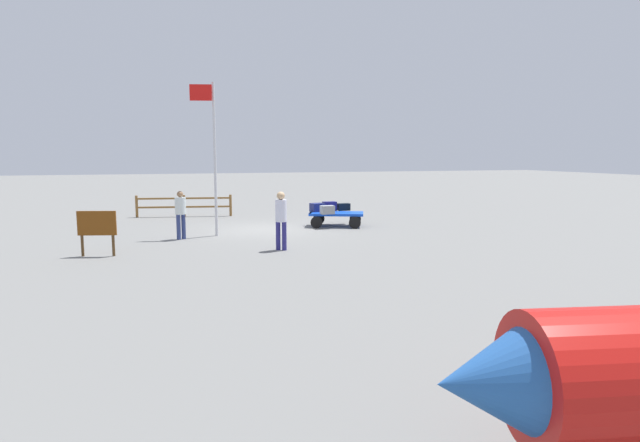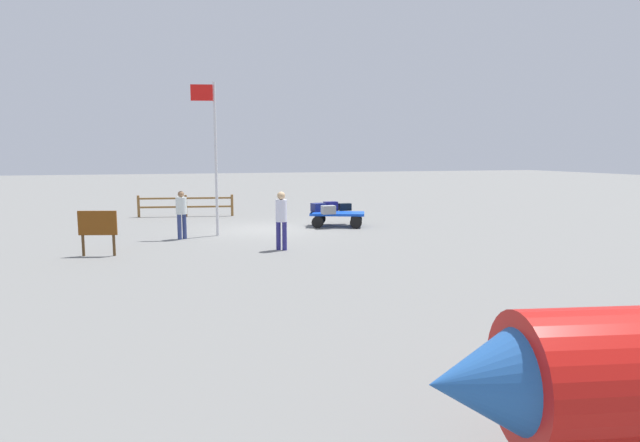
{
  "view_description": "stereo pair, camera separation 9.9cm",
  "coord_description": "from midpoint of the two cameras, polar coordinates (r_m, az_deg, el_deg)",
  "views": [
    {
      "loc": [
        4.09,
        19.88,
        2.93
      ],
      "look_at": [
        -0.24,
        6.0,
        1.05
      ],
      "focal_mm": 29.38,
      "sensor_mm": 36.0,
      "label": 1
    },
    {
      "loc": [
        3.99,
        19.91,
        2.93
      ],
      "look_at": [
        -0.24,
        6.0,
        1.05
      ],
      "focal_mm": 29.38,
      "sensor_mm": 36.0,
      "label": 2
    }
  ],
  "objects": [
    {
      "name": "luggage_cart",
      "position": [
        21.15,
        1.59,
        0.57
      ],
      "size": [
        2.41,
        1.89,
        0.57
      ],
      "color": "blue",
      "rests_on": "ground"
    },
    {
      "name": "wooden_fence",
      "position": [
        25.26,
        -14.69,
        1.79
      ],
      "size": [
        4.34,
        0.84,
        1.01
      ],
      "color": "brown",
      "rests_on": "ground"
    },
    {
      "name": "suitcase_grey",
      "position": [
        21.87,
        2.46,
        1.54
      ],
      "size": [
        0.51,
        0.3,
        0.3
      ],
      "color": "black",
      "rests_on": "luggage_cart"
    },
    {
      "name": "flagpole",
      "position": [
        18.96,
        -11.8,
        7.83
      ],
      "size": [
        0.85,
        0.2,
        5.4
      ],
      "color": "silver",
      "rests_on": "ground"
    },
    {
      "name": "worker_trailing",
      "position": [
        18.53,
        -15.1,
        1.09
      ],
      "size": [
        0.51,
        0.51,
        1.66
      ],
      "color": "navy",
      "rests_on": "ground"
    },
    {
      "name": "suitcase_olive",
      "position": [
        21.77,
        0.91,
        1.63
      ],
      "size": [
        0.56,
        0.34,
        0.38
      ],
      "color": "#1B1854",
      "rests_on": "luggage_cart"
    },
    {
      "name": "suitcase_maroon",
      "position": [
        20.59,
        0.67,
        1.23
      ],
      "size": [
        0.52,
        0.38,
        0.33
      ],
      "color": "gray",
      "rests_on": "luggage_cart"
    },
    {
      "name": "ground_plane",
      "position": [
        20.51,
        -5.77,
        -0.9
      ],
      "size": [
        120.0,
        120.0,
        0.0
      ],
      "primitive_type": "plane",
      "color": "slate"
    },
    {
      "name": "suitcase_dark",
      "position": [
        21.42,
        -0.43,
        1.49
      ],
      "size": [
        0.61,
        0.51,
        0.35
      ],
      "color": "navy",
      "rests_on": "luggage_cart"
    },
    {
      "name": "signboard",
      "position": [
        16.25,
        -23.29,
        -0.55
      ],
      "size": [
        1.07,
        0.33,
        1.31
      ],
      "color": "#4C3319",
      "rests_on": "ground"
    },
    {
      "name": "worker_lead",
      "position": [
        15.91,
        -4.45,
        0.57
      ],
      "size": [
        0.48,
        0.48,
        1.79
      ],
      "color": "navy",
      "rests_on": "ground"
    }
  ]
}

